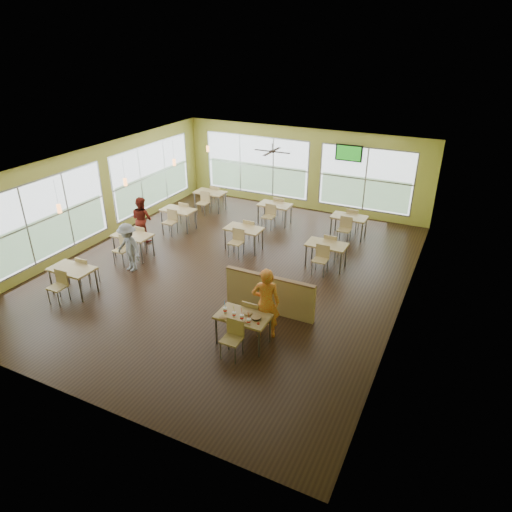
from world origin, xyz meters
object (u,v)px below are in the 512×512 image
at_px(half_wall_divider, 270,294).
at_px(food_basket, 256,318).
at_px(main_table, 243,320).
at_px(man_plaid, 266,303).

relative_size(half_wall_divider, food_basket, 10.05).
xyz_separation_m(main_table, man_plaid, (0.34, 0.48, 0.26)).
height_order(main_table, food_basket, main_table).
bearing_deg(half_wall_divider, man_plaid, -70.60).
relative_size(half_wall_divider, man_plaid, 1.34).
xyz_separation_m(main_table, food_basket, (0.32, 0.01, 0.15)).
distance_m(half_wall_divider, food_basket, 1.50).
xyz_separation_m(main_table, half_wall_divider, (0.00, 1.45, -0.11)).
height_order(main_table, half_wall_divider, half_wall_divider).
bearing_deg(man_plaid, food_basket, 63.52).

